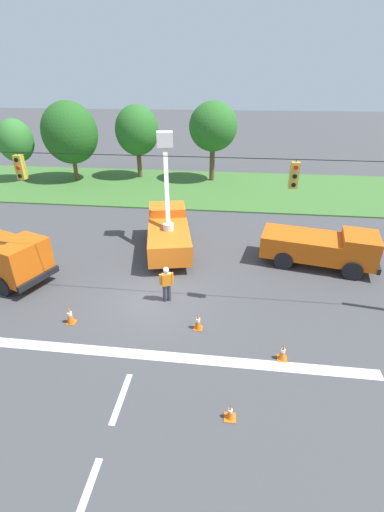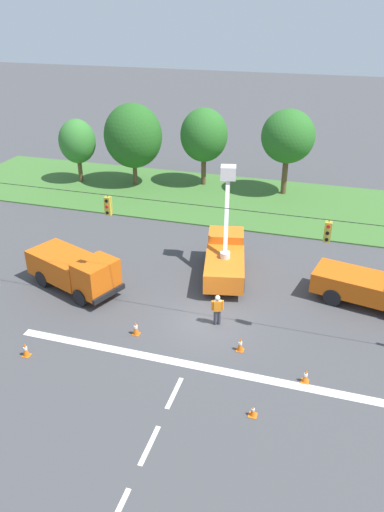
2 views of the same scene
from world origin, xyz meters
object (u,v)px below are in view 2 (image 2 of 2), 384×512
object	(u,v)px
utility_truck_support_far	(371,287)
traffic_cone_near_bucket	(136,328)
utility_truck_bucket_lift	(225,256)
tree_far_west	(77,141)
traffic_cone_foreground_right	(25,349)
tree_west	(133,136)
utility_truck_support_near	(75,269)
traffic_cone_mid_right	(240,344)
tree_centre	(204,135)
traffic_cone_foreground_left	(306,376)
traffic_cone_lane_edge_b	(253,411)
road_worker	(217,308)
tree_east	(288,137)

from	to	relation	value
utility_truck_support_far	traffic_cone_near_bucket	distance (m)	13.13
utility_truck_support_far	utility_truck_bucket_lift	bearing A→B (deg)	174.11
tree_far_west	traffic_cone_foreground_right	size ratio (longest dim) A/B	7.50
tree_west	utility_truck_support_far	distance (m)	25.38
tree_west	traffic_cone_foreground_right	world-z (taller)	tree_west
utility_truck_support_near	traffic_cone_mid_right	bearing A→B (deg)	-15.81
utility_truck_support_near	traffic_cone_mid_right	distance (m)	10.99
tree_centre	traffic_cone_near_bucket	distance (m)	23.62
tree_west	utility_truck_bucket_lift	distance (m)	18.54
traffic_cone_foreground_left	utility_truck_bucket_lift	bearing A→B (deg)	124.38
traffic_cone_lane_edge_b	tree_west	bearing A→B (deg)	122.02
traffic_cone_mid_right	traffic_cone_foreground_right	bearing A→B (deg)	-160.84
road_worker	traffic_cone_mid_right	world-z (taller)	road_worker
utility_truck_bucket_lift	tree_east	bearing A→B (deg)	84.32
tree_west	traffic_cone_near_bucket	distance (m)	23.42
utility_truck_support_near	road_worker	xyz separation A→B (m)	(8.91, -1.16, -0.26)
tree_east	traffic_cone_lane_edge_b	world-z (taller)	tree_east
tree_far_west	traffic_cone_mid_right	world-z (taller)	tree_far_west
utility_truck_bucket_lift	traffic_cone_foreground_right	world-z (taller)	utility_truck_bucket_lift
road_worker	traffic_cone_foreground_right	size ratio (longest dim) A/B	2.27
tree_east	traffic_cone_near_bucket	distance (m)	23.67
traffic_cone_foreground_right	traffic_cone_lane_edge_b	bearing A→B (deg)	-3.39
utility_truck_bucket_lift	utility_truck_support_far	xyz separation A→B (m)	(8.53, -0.88, -0.22)
tree_centre	traffic_cone_near_bucket	bearing A→B (deg)	-82.81
traffic_cone_lane_edge_b	road_worker	bearing A→B (deg)	117.25
tree_west	traffic_cone_lane_edge_b	bearing A→B (deg)	-57.98
tree_far_west	utility_truck_support_near	world-z (taller)	tree_far_west
tree_west	traffic_cone_foreground_left	world-z (taller)	tree_west
utility_truck_support_near	traffic_cone_lane_edge_b	distance (m)	13.90
traffic_cone_foreground_right	traffic_cone_lane_edge_b	xyz separation A→B (m)	(11.18, -0.66, -0.11)
tree_far_west	utility_truck_support_near	size ratio (longest dim) A/B	0.91
utility_truck_support_far	traffic_cone_near_bucket	xyz separation A→B (m)	(-11.42, -6.44, -0.70)
tree_centre	utility_truck_support_near	size ratio (longest dim) A/B	1.08
tree_east	tree_centre	bearing A→B (deg)	177.79
traffic_cone_foreground_left	traffic_cone_foreground_right	xyz separation A→B (m)	(-13.05, -2.05, 0.04)
tree_far_west	road_worker	bearing A→B (deg)	-45.99
tree_centre	utility_truck_support_far	bearing A→B (deg)	-49.24
tree_west	road_worker	world-z (taller)	tree_west
road_worker	traffic_cone_foreground_right	bearing A→B (deg)	-147.36
utility_truck_support_near	traffic_cone_foreground_right	world-z (taller)	utility_truck_support_near
traffic_cone_foreground_right	road_worker	bearing A→B (deg)	32.64
utility_truck_support_far	traffic_cone_lane_edge_b	bearing A→B (deg)	-114.37
utility_truck_bucket_lift	traffic_cone_foreground_right	xyz separation A→B (m)	(-7.29, -10.46, -0.94)
traffic_cone_foreground_left	traffic_cone_lane_edge_b	world-z (taller)	traffic_cone_foreground_left
traffic_cone_foreground_left	traffic_cone_mid_right	bearing A→B (deg)	157.61
traffic_cone_lane_edge_b	utility_truck_support_far	bearing A→B (deg)	65.63
tree_far_west	road_worker	size ratio (longest dim) A/B	3.30
tree_far_west	traffic_cone_foreground_left	world-z (taller)	tree_far_west
utility_truck_support_far	traffic_cone_lane_edge_b	distance (m)	11.27
tree_centre	utility_truck_support_far	distance (m)	22.22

